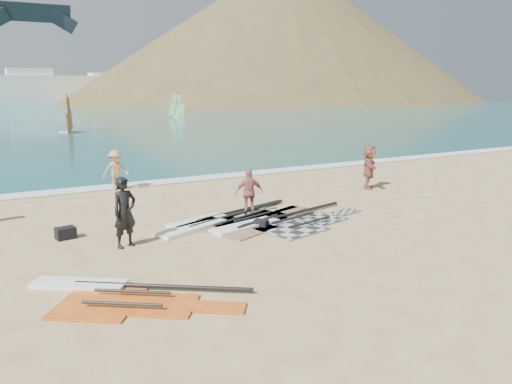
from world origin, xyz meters
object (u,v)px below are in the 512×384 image
gear_bag_far (261,224)px  beachgoer_back (249,193)px  rig_green (229,218)px  rig_grey (282,223)px  gear_bag_near (66,233)px  person_wetsuit (125,212)px  rig_orange (229,223)px  beachgoer_mid (116,170)px  beachgoer_right (369,167)px  rig_red (115,294)px

gear_bag_far → beachgoer_back: size_ratio=0.26×
beachgoer_back → rig_green: bearing=27.3°
rig_grey → gear_bag_near: gear_bag_near is taller
gear_bag_far → person_wetsuit: bearing=177.5°
rig_orange → beachgoer_back: size_ratio=3.69×
gear_bag_near → beachgoer_mid: 7.22m
gear_bag_far → person_wetsuit: size_ratio=0.21×
rig_grey → gear_bag_far: (-0.77, 0.04, 0.08)m
gear_bag_far → beachgoer_back: (0.41, 1.50, 0.71)m
rig_green → beachgoer_right: size_ratio=2.69×
rig_grey → gear_bag_near: size_ratio=10.88×
rig_green → rig_orange: bearing=-133.2°
gear_bag_near → person_wetsuit: person_wetsuit is taller
gear_bag_far → beachgoer_back: 1.71m
gear_bag_near → gear_bag_far: 5.99m
gear_bag_near → beachgoer_back: beachgoer_back is taller
gear_bag_far → person_wetsuit: person_wetsuit is taller
rig_red → person_wetsuit: size_ratio=2.11×
gear_bag_near → beachgoer_mid: (3.23, 6.42, 0.72)m
person_wetsuit → beachgoer_back: person_wetsuit is taller
rig_red → gear_bag_far: gear_bag_far is taller
rig_orange → rig_red: size_ratio=1.45×
rig_orange → gear_bag_far: 1.10m
rig_orange → rig_red: (-4.80, -3.93, -0.00)m
rig_orange → beachgoer_right: (8.17, 2.26, 0.93)m
rig_grey → rig_orange: size_ratio=0.97×
rig_red → person_wetsuit: person_wetsuit is taller
gear_bag_far → beachgoer_back: bearing=74.6°
gear_bag_far → beachgoer_mid: beachgoer_mid is taller
rig_green → beachgoer_mid: (-2.00, 6.94, 0.85)m
rig_orange → person_wetsuit: 3.78m
rig_grey → rig_green: bearing=118.6°
gear_bag_near → beachgoer_mid: size_ratio=0.31×
rig_green → person_wetsuit: bearing=-179.4°
beachgoer_back → gear_bag_near: bearing=14.1°
gear_bag_near → gear_bag_far: (5.69, -1.87, -0.05)m
rig_orange → gear_bag_far: bearing=-69.3°
beachgoer_mid → person_wetsuit: bearing=-98.6°
rig_orange → beachgoer_back: (1.15, 0.68, 0.79)m
beachgoer_back → person_wetsuit: bearing=33.0°
rig_grey → person_wetsuit: person_wetsuit is taller
beachgoer_mid → beachgoer_right: (9.90, -5.21, 0.09)m
rig_green → beachgoer_right: 8.14m
rig_red → beachgoer_right: bearing=61.3°
beachgoer_back → beachgoer_right: 7.20m
person_wetsuit → gear_bag_near: bearing=109.5°
rig_red → rig_green: bearing=77.2°
gear_bag_near → beachgoer_mid: beachgoer_mid is taller
rig_grey → gear_bag_near: (-6.46, 1.91, 0.13)m
rig_grey → beachgoer_right: bearing=12.4°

